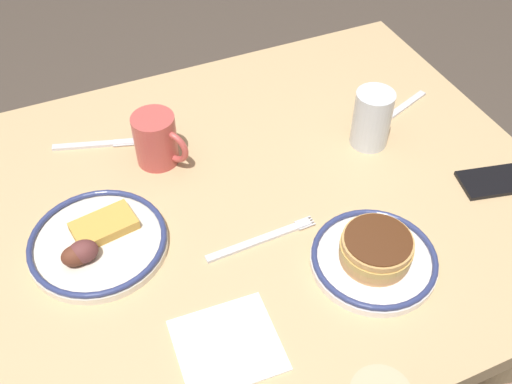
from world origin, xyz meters
The scene contains 10 objects.
dining_table centered at (0.00, 0.00, 0.61)m, with size 1.20×0.89×0.73m.
plate_near_main centered at (0.23, 0.00, 0.75)m, with size 0.23×0.23×0.05m.
plate_center_pancakes centered at (-0.17, 0.22, 0.76)m, with size 0.21×0.21×0.06m.
coffee_mug centered at (0.07, -0.17, 0.79)m, with size 0.09×0.11×0.10m.
drinking_glass centered at (-0.33, -0.05, 0.79)m, with size 0.07×0.07×0.12m.
cell_phone centered at (-0.49, 0.15, 0.74)m, with size 0.14×0.07×0.01m, color black.
paper_napkin centered at (0.10, 0.26, 0.74)m, with size 0.15×0.14×0.00m, color white.
fork_near centered at (-0.03, 0.10, 0.74)m, with size 0.20×0.02×0.01m.
butter_knife centered at (0.16, -0.25, 0.74)m, with size 0.21×0.08×0.01m.
tea_spoon centered at (-0.40, -0.10, 0.74)m, with size 0.18×0.08×0.01m.
Camera 1 is at (0.24, 0.68, 1.52)m, focal length 41.68 mm.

